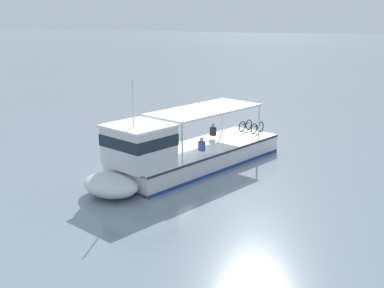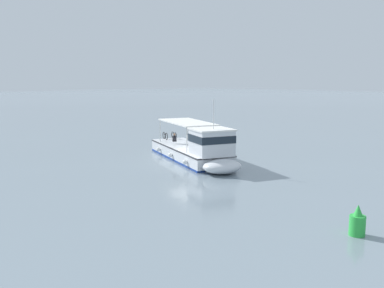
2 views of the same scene
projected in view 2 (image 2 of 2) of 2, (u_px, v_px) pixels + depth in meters
The scene contains 3 objects.
ground_plane at pixel (187, 164), 34.47m from camera, with size 400.00×400.00×0.00m, color gray.
ferry_main at pixel (197, 150), 34.74m from camera, with size 7.44×12.97×5.32m.
channel_buoy at pixel (357, 223), 18.63m from camera, with size 0.70×0.70×1.40m.
Camera 2 is at (23.17, 24.63, 6.86)m, focal length 39.68 mm.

